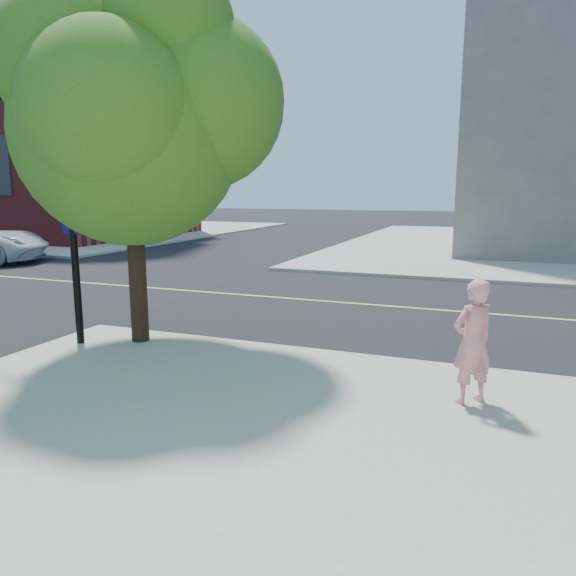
% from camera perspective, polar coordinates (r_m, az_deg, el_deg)
% --- Properties ---
extents(ground, '(140.00, 140.00, 0.00)m').
position_cam_1_polar(ground, '(11.30, -15.52, -4.82)').
color(ground, black).
rests_on(ground, ground).
extents(road_ew, '(140.00, 9.00, 0.01)m').
position_cam_1_polar(road_ew, '(15.04, -5.30, -0.72)').
color(road_ew, black).
rests_on(road_ew, ground).
extents(sidewalk_nw, '(26.00, 25.00, 0.12)m').
position_cam_1_polar(sidewalk_nw, '(42.38, -23.35, 5.69)').
color(sidewalk_nw, '#A5A795').
rests_on(sidewalk_nw, ground).
extents(church, '(15.20, 12.00, 14.40)m').
position_cam_1_polar(church, '(37.94, -24.59, 15.96)').
color(church, maroon).
rests_on(church, sidewalk_nw).
extents(man_on_phone, '(0.71, 0.70, 1.65)m').
position_cam_1_polar(man_on_phone, '(7.38, 19.04, -5.44)').
color(man_on_phone, pink).
rests_on(man_on_phone, sidewalk_se).
extents(street_tree, '(4.90, 4.45, 6.50)m').
position_cam_1_polar(street_tree, '(10.11, -16.01, 18.13)').
color(street_tree, black).
rests_on(street_tree, sidewalk_se).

